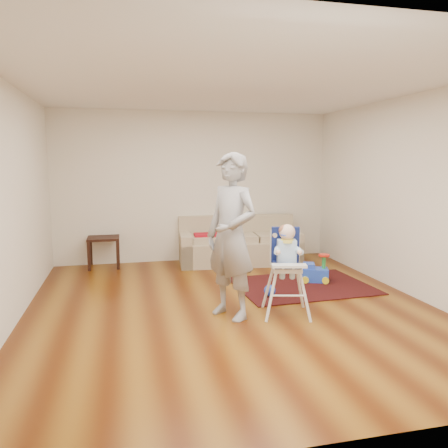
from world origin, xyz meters
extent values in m
plane|color=#4A1D05|center=(0.00, 0.00, 0.00)|extent=(5.50, 5.50, 0.00)
cube|color=silver|center=(0.00, 2.75, 1.35)|extent=(5.00, 0.04, 2.70)
cube|color=silver|center=(-2.50, 0.00, 1.35)|extent=(0.04, 5.50, 2.70)
cube|color=silver|center=(2.50, 0.00, 1.35)|extent=(0.04, 5.50, 2.70)
cube|color=white|center=(0.00, 0.00, 2.70)|extent=(5.00, 5.50, 0.04)
cube|color=#A60E1D|center=(0.14, 2.25, 0.54)|extent=(0.51, 0.35, 0.04)
cube|color=black|center=(1.24, 0.66, 0.01)|extent=(1.98, 1.52, 0.02)
sphere|color=blue|center=(0.60, 0.26, 0.09)|extent=(0.16, 0.16, 0.16)
cylinder|color=blue|center=(0.51, -0.50, 0.98)|extent=(0.04, 0.12, 0.01)
imported|color=gray|center=(-0.08, -0.32, 0.96)|extent=(0.77, 0.84, 1.92)
camera|label=1|loc=(-1.28, -5.13, 1.83)|focal=35.00mm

